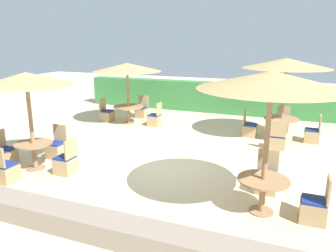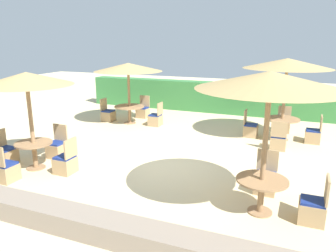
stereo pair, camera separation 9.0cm
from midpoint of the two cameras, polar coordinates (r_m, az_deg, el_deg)
name	(u,v)px [view 1 (the left image)]	position (r m, az deg, el deg)	size (l,w,h in m)	color
ground_plane	(160,163)	(9.10, -1.69, -6.39)	(40.00, 40.00, 0.00)	beige
hedge_row	(218,98)	(15.29, 8.59, 4.92)	(13.00, 0.70, 1.38)	#387A3D
stone_border	(80,222)	(6.21, -15.46, -15.79)	(10.00, 0.56, 0.39)	gray
parasol_back_right	(287,64)	(11.32, 19.72, 10.20)	(2.81, 2.81, 2.72)	#93704C
round_table_back_right	(281,122)	(11.61, 18.89, 0.60)	(1.13, 1.13, 0.74)	#93704C
patio_chair_back_right_west	(249,129)	(11.77, 13.78, -0.51)	(0.46, 0.46, 0.93)	tan
patio_chair_back_right_east	(312,135)	(11.74, 23.62, -1.40)	(0.46, 0.46, 0.93)	tan
patio_chair_back_right_south	(278,141)	(10.65, 18.33, -2.47)	(0.46, 0.46, 0.93)	tan
patio_chair_back_right_north	(282,125)	(12.69, 19.07, 0.21)	(0.46, 0.46, 0.93)	tan
parasol_front_right	(272,81)	(6.13, 17.20, 7.54)	(2.69, 2.69, 2.77)	#93704C
round_table_front_right	(263,187)	(6.69, 15.84, -10.13)	(0.99, 0.99, 0.71)	#93704C
patio_chair_front_right_north	(266,181)	(7.68, 16.37, -9.10)	(0.46, 0.46, 0.93)	tan
patio_chair_front_right_east	(314,208)	(6.82, 23.75, -13.01)	(0.46, 0.46, 0.93)	tan
parasol_back_left	(127,67)	(12.98, -7.34, 10.09)	(2.67, 2.67, 2.41)	#93704C
round_table_back_left	(128,109)	(13.22, -7.10, 2.90)	(1.19, 1.19, 0.71)	#93704C
patio_chair_back_left_north	(142,111)	(14.24, -4.77, 2.54)	(0.46, 0.46, 0.93)	tan
patio_chair_back_left_west	(107,115)	(13.80, -10.79, 1.92)	(0.46, 0.46, 0.93)	tan
patio_chair_back_left_east	(155,119)	(12.85, -2.52, 1.21)	(0.46, 0.46, 0.93)	tan
parasol_front_left	(26,79)	(8.84, -23.75, 7.45)	(2.28, 2.28, 2.53)	#93704C
round_table_front_left	(34,149)	(9.22, -22.58, -3.77)	(0.95, 0.95, 0.71)	#93704C
patio_chair_front_left_west	(5,155)	(9.97, -26.71, -4.52)	(0.46, 0.46, 0.93)	tan
patio_chair_front_left_south	(6,171)	(8.78, -26.71, -7.08)	(0.46, 0.46, 0.93)	tan
patio_chair_front_left_north	(57,149)	(9.96, -19.04, -3.74)	(0.46, 0.46, 0.93)	tan
patio_chair_front_left_east	(66,164)	(8.73, -17.64, -6.25)	(0.46, 0.46, 0.93)	tan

